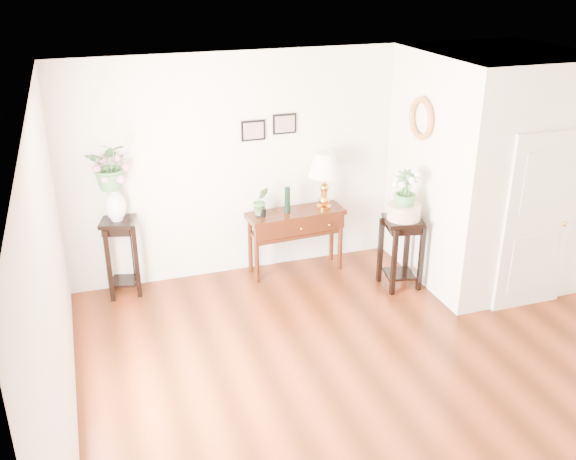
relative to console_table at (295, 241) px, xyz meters
name	(u,v)px	position (x,y,z in m)	size (l,w,h in m)	color
floor	(395,376)	(0.19, -2.47, -0.42)	(6.00, 5.50, 0.02)	maroon
ceiling	(419,92)	(0.19, -2.47, 2.38)	(6.00, 5.50, 0.02)	white
wall_back	(303,161)	(0.19, 0.28, 0.98)	(6.00, 0.02, 2.80)	silver
wall_left	(55,300)	(-2.81, -2.47, 0.98)	(0.02, 5.50, 2.80)	silver
partition	(489,167)	(2.29, -0.70, 0.98)	(1.80, 1.95, 2.80)	silver
door	(538,223)	(2.29, -1.70, 0.63)	(0.90, 0.05, 2.10)	beige
art_print_left	(253,131)	(-0.46, 0.26, 1.43)	(0.30, 0.02, 0.25)	black
art_print_right	(285,124)	(-0.06, 0.26, 1.48)	(0.30, 0.02, 0.25)	black
wall_ornament	(421,118)	(1.35, -0.57, 1.63)	(0.51, 0.51, 0.07)	#B17635
console_table	(295,241)	(0.00, 0.00, 0.00)	(1.25, 0.42, 0.83)	black
table_lamp	(324,182)	(0.38, 0.00, 0.77)	(0.42, 0.42, 0.74)	orange
green_vase	(287,200)	(-0.11, 0.00, 0.59)	(0.07, 0.07, 0.34)	black
potted_plant	(261,202)	(-0.45, 0.00, 0.60)	(0.20, 0.16, 0.36)	#417538
plant_stand_a	(121,257)	(-2.18, 0.10, 0.07)	(0.38, 0.38, 0.97)	black
porcelain_vase	(115,202)	(-2.18, 0.10, 0.78)	(0.25, 0.25, 0.43)	white
lily_arrangement	(111,163)	(-2.18, 0.10, 1.24)	(0.51, 0.45, 0.57)	#417538
plant_stand_b	(401,253)	(1.09, -0.80, 0.04)	(0.43, 0.43, 0.91)	black
ceramic_bowl	(404,212)	(1.09, -0.80, 0.57)	(0.40, 0.40, 0.18)	#C9BA84
narcissus	(405,190)	(1.09, -0.80, 0.85)	(0.27, 0.27, 0.47)	#417538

